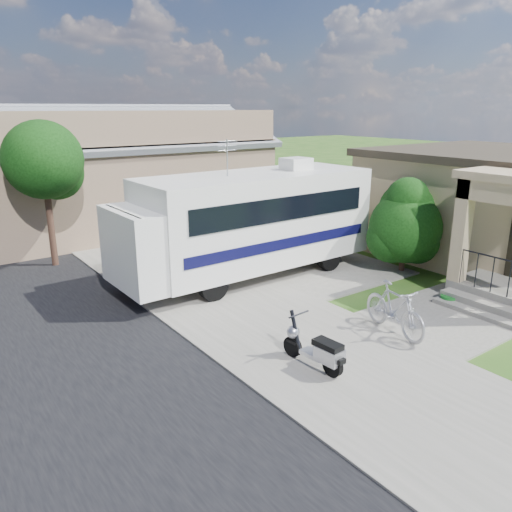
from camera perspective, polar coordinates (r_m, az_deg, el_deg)
ground at (r=11.62m, az=9.41°, el=-8.61°), size 120.00×120.00×0.00m
sidewalk_slab at (r=19.12m, az=-14.62°, el=1.30°), size 4.00×80.00×0.06m
driveway_slab at (r=15.67m, az=1.60°, el=-1.54°), size 7.00×6.00×0.05m
walk_slab at (r=13.27m, az=21.77°, el=-6.23°), size 4.00×3.00×0.05m
house at (r=18.92m, az=25.85°, el=5.44°), size 9.47×7.80×3.54m
warehouse at (r=22.75m, az=-16.41°, el=8.59°), size 12.50×8.40×5.04m
street_tree_a at (r=16.86m, az=-22.82°, el=9.71°), size 2.44×2.40×4.58m
motorhome at (r=14.65m, az=-0.88°, el=4.10°), size 7.91×2.67×4.04m
shrub at (r=15.88m, az=16.64°, el=3.54°), size 2.39×2.28×2.94m
scooter at (r=9.80m, az=6.92°, el=-10.56°), size 0.53×1.52×1.00m
bicycle at (r=11.52m, az=15.54°, el=-6.13°), size 0.86×1.97×1.14m
garden_hose at (r=13.95m, az=21.18°, el=-4.73°), size 0.44×0.44×0.20m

